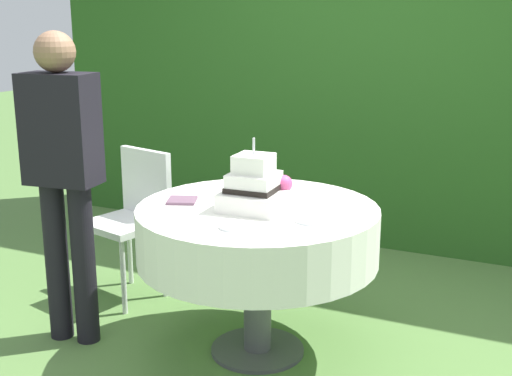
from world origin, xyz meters
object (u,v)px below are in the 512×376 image
at_px(wedding_cake, 256,188).
at_px(serving_plate_far, 312,220).
at_px(cake_table, 258,234).
at_px(napkin_stack, 182,200).
at_px(standing_person, 63,168).
at_px(serving_plate_near, 231,227).
at_px(garden_chair, 135,209).

distance_m(wedding_cake, serving_plate_far, 0.34).
xyz_separation_m(cake_table, wedding_cake, (0.01, -0.04, 0.24)).
height_order(napkin_stack, standing_person, standing_person).
relative_size(serving_plate_near, napkin_stack, 0.73).
xyz_separation_m(serving_plate_far, napkin_stack, (-0.70, 0.03, 0.00)).
bearing_deg(standing_person, napkin_stack, 19.79).
xyz_separation_m(wedding_cake, serving_plate_far, (0.31, -0.07, -0.10)).
bearing_deg(garden_chair, napkin_stack, -35.76).
xyz_separation_m(cake_table, standing_person, (-0.94, -0.28, 0.30)).
distance_m(garden_chair, standing_person, 0.74).
relative_size(cake_table, wedding_cake, 3.41).
distance_m(wedding_cake, serving_plate_near, 0.33).
bearing_deg(serving_plate_near, garden_chair, 145.00).
distance_m(serving_plate_near, serving_plate_far, 0.37).
relative_size(wedding_cake, standing_person, 0.22).
bearing_deg(serving_plate_far, wedding_cake, 167.13).
bearing_deg(wedding_cake, standing_person, -165.84).
xyz_separation_m(wedding_cake, garden_chair, (-0.99, 0.39, -0.33)).
bearing_deg(wedding_cake, cake_table, 100.50).
bearing_deg(standing_person, garden_chair, 93.33).
distance_m(serving_plate_near, standing_person, 0.99).
bearing_deg(serving_plate_far, cake_table, 160.97).
bearing_deg(serving_plate_far, napkin_stack, 177.18).
relative_size(napkin_stack, standing_person, 0.09).
xyz_separation_m(garden_chair, standing_person, (0.04, -0.63, 0.39)).
bearing_deg(napkin_stack, cake_table, 11.31).
xyz_separation_m(cake_table, garden_chair, (-0.98, 0.36, -0.09)).
relative_size(wedding_cake, garden_chair, 0.39).
relative_size(serving_plate_far, garden_chair, 0.17).
bearing_deg(cake_table, serving_plate_far, -19.03).
distance_m(cake_table, wedding_cake, 0.25).
height_order(serving_plate_near, serving_plate_far, same).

